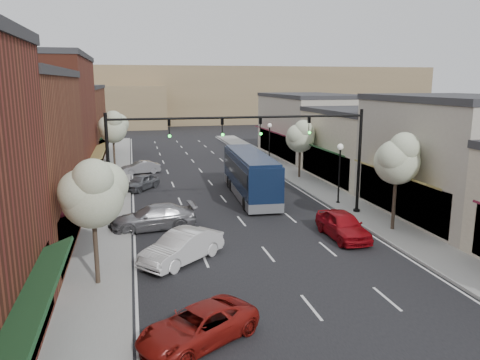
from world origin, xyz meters
TOP-DOWN VIEW (x-y plane):
  - ground at (0.00, 0.00)m, footprint 160.00×160.00m
  - sidewalk_left at (-8.40, 18.50)m, footprint 2.80×73.00m
  - sidewalk_right at (8.40, 18.50)m, footprint 2.80×73.00m
  - curb_left at (-7.00, 18.50)m, footprint 0.25×73.00m
  - curb_right at (7.00, 18.50)m, footprint 0.25×73.00m
  - bldg_left_midfar at (-14.24, 20.00)m, footprint 10.14×14.10m
  - bldg_left_far at (-14.22, 36.00)m, footprint 10.14×18.10m
  - bldg_right_midnear at (13.72, 6.00)m, footprint 9.14×12.10m
  - bldg_right_midfar at (13.70, 18.00)m, footprint 9.14×12.10m
  - bldg_right_far at (13.71, 32.00)m, footprint 9.14×16.10m
  - hill_far at (0.00, 90.00)m, footprint 120.00×30.00m
  - hill_near at (-25.00, 78.00)m, footprint 50.00×20.00m
  - signal_mast_right at (5.62, 8.00)m, footprint 8.22×0.46m
  - signal_mast_left at (-5.62, 8.00)m, footprint 8.22×0.46m
  - tree_right_near at (8.35, 3.94)m, footprint 2.85×2.65m
  - tree_right_far at (8.35, 19.94)m, footprint 2.85×2.65m
  - tree_left_near at (-8.25, -0.06)m, footprint 2.85×2.65m
  - tree_left_far at (-8.25, 25.94)m, footprint 2.85×2.65m
  - lamp_post_near at (7.80, 10.50)m, footprint 0.44×0.44m
  - lamp_post_far at (7.80, 28.00)m, footprint 0.44×0.44m
  - coach_bus at (2.15, 14.21)m, footprint 3.02×11.24m
  - red_hatchback at (4.86, 3.51)m, footprint 1.85×4.54m
  - parked_car_a at (-4.70, -5.50)m, footprint 4.78×3.98m
  - parked_car_b at (-4.42, 1.96)m, footprint 4.60×4.30m
  - parked_car_c at (-5.51, 7.63)m, footprint 5.23×2.50m
  - parked_car_d at (-6.01, 18.58)m, footprint 3.44×3.94m
  - parked_car_e at (-5.89, 25.64)m, footprint 3.91×2.02m

SIDE VIEW (x-z plane):
  - ground at x=0.00m, z-range 0.00..0.00m
  - curb_left at x=-7.00m, z-range -0.01..0.16m
  - curb_right at x=7.00m, z-range -0.01..0.16m
  - sidewalk_left at x=-8.40m, z-range 0.00..0.15m
  - sidewalk_right at x=8.40m, z-range 0.00..0.15m
  - parked_car_a at x=-4.70m, z-range 0.00..1.21m
  - parked_car_e at x=-5.89m, z-range 0.00..1.23m
  - parked_car_d at x=-6.01m, z-range 0.00..1.28m
  - parked_car_c at x=-5.51m, z-range 0.00..1.47m
  - parked_car_b at x=-4.42m, z-range 0.00..1.54m
  - red_hatchback at x=4.86m, z-range 0.00..1.54m
  - coach_bus at x=2.15m, z-range 0.08..3.48m
  - lamp_post_near at x=7.80m, z-range 0.79..5.23m
  - lamp_post_far at x=7.80m, z-range 0.79..5.23m
  - bldg_right_midfar at x=13.70m, z-range -0.03..6.37m
  - bldg_right_far at x=13.71m, z-range -0.04..7.36m
  - bldg_right_midnear at x=13.72m, z-range -0.04..7.86m
  - tree_right_far at x=8.35m, z-range 1.28..6.70m
  - hill_near at x=-25.00m, z-range 0.00..8.00m
  - bldg_left_far at x=-14.22m, z-range -0.04..8.36m
  - tree_left_near at x=-8.25m, z-range 1.38..7.07m
  - tree_right_near at x=8.35m, z-range 1.47..7.43m
  - tree_left_far at x=-8.25m, z-range 1.54..7.67m
  - signal_mast_right at x=5.62m, z-range 1.12..8.12m
  - signal_mast_left at x=-5.62m, z-range 1.12..8.12m
  - bldg_left_midfar at x=-14.24m, z-range -0.05..10.85m
  - hill_far at x=0.00m, z-range 0.00..12.00m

